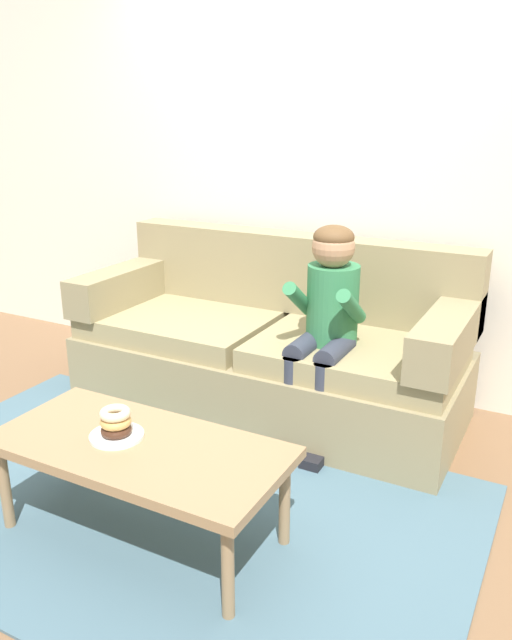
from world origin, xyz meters
TOP-DOWN VIEW (x-y plane):
  - ground at (0.00, 0.00)m, footprint 10.00×10.00m
  - wall_back at (0.00, 1.40)m, footprint 8.00×0.10m
  - area_rug at (0.00, -0.25)m, footprint 2.72×1.65m
  - couch at (0.03, 0.85)m, footprint 2.14×0.90m
  - coffee_table at (0.12, -0.46)m, footprint 1.15×0.55m
  - person_child at (0.43, 0.64)m, footprint 0.34×0.58m
  - plate at (0.01, -0.46)m, footprint 0.21×0.21m
  - donut at (0.01, -0.46)m, footprint 0.16×0.16m
  - donut_second at (0.01, -0.46)m, footprint 0.13×0.13m
  - donut_third at (0.01, -0.46)m, footprint 0.13×0.13m
  - toy_controller at (-0.56, 0.09)m, footprint 0.23×0.09m

SIDE VIEW (x-z plane):
  - ground at x=0.00m, z-range 0.00..0.00m
  - area_rug at x=0.00m, z-range 0.00..0.01m
  - toy_controller at x=-0.56m, z-range 0.00..0.05m
  - couch at x=0.03m, z-range -0.13..0.82m
  - coffee_table at x=0.12m, z-range 0.17..0.59m
  - plate at x=0.01m, z-range 0.42..0.43m
  - donut at x=0.01m, z-range 0.43..0.47m
  - donut_second at x=0.01m, z-range 0.47..0.51m
  - donut_third at x=0.01m, z-range 0.51..0.54m
  - person_child at x=0.43m, z-range 0.12..1.22m
  - wall_back at x=0.00m, z-range 0.00..2.80m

